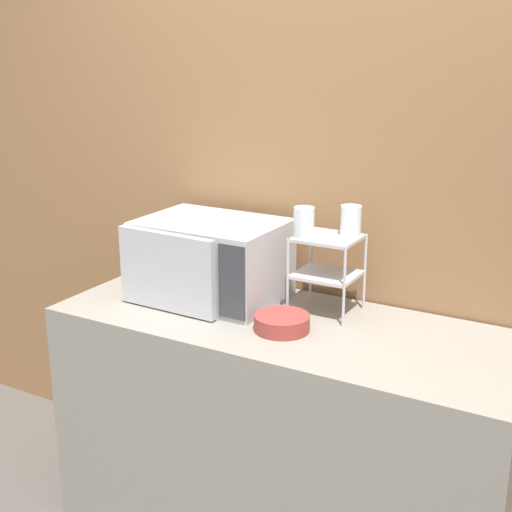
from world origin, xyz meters
The scene contains 7 objects.
wall_back centered at (0.00, 0.69, 1.30)m, with size 8.00×0.06×2.60m.
counter centered at (0.00, 0.33, 0.44)m, with size 1.67×0.65×0.89m.
microwave centered at (-0.37, 0.40, 1.04)m, with size 0.53×0.42×0.30m.
dish_rack centered at (0.08, 0.48, 1.09)m, with size 0.23×0.20×0.29m.
glass_front_left centered at (0.01, 0.43, 1.23)m, with size 0.07×0.07×0.11m.
glass_back_right centered at (0.15, 0.53, 1.23)m, with size 0.07×0.07×0.11m.
bowl centered at (0.02, 0.25, 0.91)m, with size 0.19×0.19×0.06m.
Camera 1 is at (1.06, -1.75, 1.84)m, focal length 50.00 mm.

